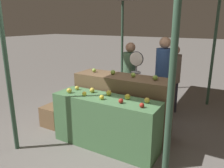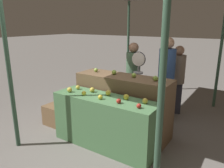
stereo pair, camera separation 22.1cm
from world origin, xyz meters
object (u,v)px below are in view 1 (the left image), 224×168
person_customer_right (163,73)px  wooden_crate_side (54,116)px  person_customer_left (173,74)px  produce_scale (136,71)px  person_vendor_at_scale (130,73)px

person_customer_right → wooden_crate_side: (-1.81, -1.43, -0.83)m
person_customer_left → produce_scale: bearing=37.2°
person_customer_right → person_vendor_at_scale: bearing=-18.8°
person_vendor_at_scale → wooden_crate_side: bearing=45.8°
person_vendor_at_scale → person_customer_left: 1.02m
produce_scale → person_vendor_at_scale: (-0.29, 0.34, -0.14)m
produce_scale → person_customer_right: (0.44, 0.42, -0.06)m
produce_scale → person_customer_left: 1.09m
person_customer_right → wooden_crate_side: 2.45m
produce_scale → person_customer_left: (0.53, 0.93, -0.18)m
person_customer_right → person_customer_left: bearing=-125.1°
person_customer_left → person_customer_right: 0.53m
produce_scale → wooden_crate_side: bearing=-143.6°
person_customer_right → produce_scale: bearing=18.3°
produce_scale → person_customer_left: bearing=60.3°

